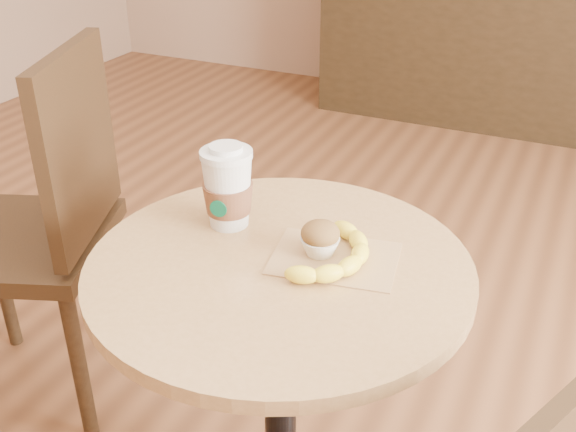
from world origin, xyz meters
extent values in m
cylinder|color=black|center=(-0.04, 0.11, 0.38)|extent=(0.07, 0.07, 0.72)
cylinder|color=#A67D4C|center=(-0.04, 0.11, 0.73)|extent=(0.75, 0.75, 0.03)
cube|color=#302011|center=(-0.88, 0.23, 0.51)|extent=(0.59, 0.59, 0.05)
cylinder|color=#302011|center=(-1.13, 0.34, 0.26)|extent=(0.04, 0.04, 0.51)
cylinder|color=#302011|center=(-0.77, 0.48, 0.26)|extent=(0.04, 0.04, 0.51)
cylinder|color=#302011|center=(-0.63, 0.12, 0.26)|extent=(0.04, 0.04, 0.51)
cube|color=#302011|center=(-0.69, 0.31, 0.80)|extent=(0.19, 0.42, 0.48)
cube|color=black|center=(0.00, 3.18, 0.50)|extent=(2.20, 0.60, 1.00)
cube|color=#A37C4E|center=(0.05, 0.16, 0.75)|extent=(0.27, 0.22, 0.00)
cylinder|color=silver|center=(-0.20, 0.20, 0.91)|extent=(0.11, 0.11, 0.01)
cylinder|color=silver|center=(-0.20, 0.20, 0.92)|extent=(0.07, 0.07, 0.01)
cylinder|color=#085436|center=(-0.19, 0.15, 0.81)|extent=(0.04, 0.01, 0.04)
ellipsoid|color=brown|center=(0.02, 0.17, 0.80)|extent=(0.08, 0.08, 0.05)
ellipsoid|color=#F5ECC4|center=(0.02, 0.17, 0.81)|extent=(0.03, 0.03, 0.02)
camera|label=1|loc=(0.44, -0.88, 1.45)|focal=42.00mm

